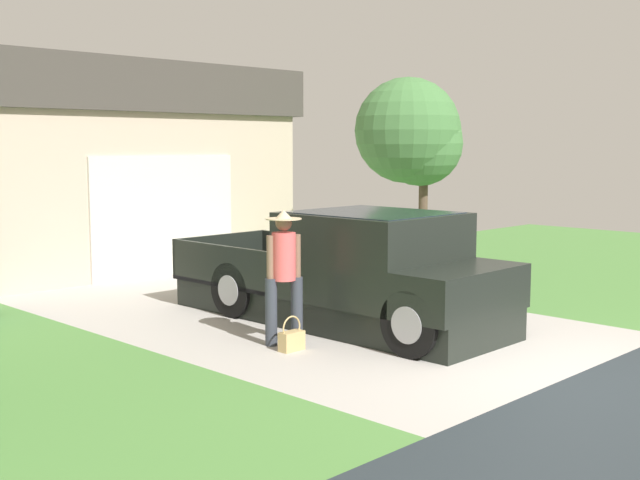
# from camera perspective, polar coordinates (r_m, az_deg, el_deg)

# --- Properties ---
(pickup_truck) EXTENTS (2.05, 5.12, 1.59)m
(pickup_truck) POSITION_cam_1_polar(r_m,az_deg,el_deg) (11.04, 2.82, -2.45)
(pickup_truck) COLOR black
(pickup_truck) RESTS_ON ground
(person_with_hat) EXTENTS (0.46, 0.45, 1.69)m
(person_with_hat) POSITION_cam_1_polar(r_m,az_deg,el_deg) (9.97, -2.57, -2.09)
(person_with_hat) COLOR #333842
(person_with_hat) RESTS_ON ground
(handbag) EXTENTS (0.32, 0.15, 0.43)m
(handbag) POSITION_cam_1_polar(r_m,az_deg,el_deg) (9.82, -2.02, -7.04)
(handbag) COLOR tan
(handbag) RESTS_ON ground
(front_yard_tree) EXTENTS (2.20, 2.01, 3.76)m
(front_yard_tree) POSITION_cam_1_polar(r_m,az_deg,el_deg) (15.62, 6.60, 7.40)
(front_yard_tree) COLOR brown
(front_yard_tree) RESTS_ON ground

